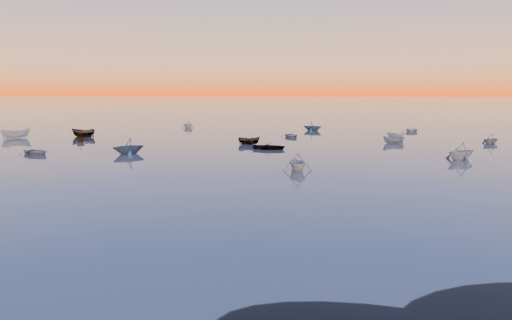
# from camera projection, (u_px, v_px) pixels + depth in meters

# --- Properties ---
(ground) EXTENTS (600.00, 600.00, 0.00)m
(ground) POSITION_uv_depth(u_px,v_px,m) (289.00, 122.00, 117.85)
(ground) COLOR #675D56
(ground) RESTS_ON ground
(mud_lobes) EXTENTS (140.00, 6.00, 0.07)m
(mud_lobes) POSITION_uv_depth(u_px,v_px,m) (293.00, 316.00, 18.13)
(mud_lobes) COLOR black
(mud_lobes) RESTS_ON ground
(moored_fleet) EXTENTS (124.00, 58.00, 1.20)m
(moored_fleet) POSITION_uv_depth(u_px,v_px,m) (290.00, 145.00, 71.45)
(moored_fleet) COLOR silver
(moored_fleet) RESTS_ON ground
(boat_near_left) EXTENTS (3.82, 4.41, 1.04)m
(boat_near_left) POSITION_uv_depth(u_px,v_px,m) (36.00, 155.00, 61.31)
(boat_near_left) COLOR slate
(boat_near_left) RESTS_ON ground
(boat_near_right) EXTENTS (4.12, 2.35, 1.36)m
(boat_near_right) POSITION_uv_depth(u_px,v_px,m) (298.00, 170.00, 49.69)
(boat_near_right) COLOR silver
(boat_near_right) RESTS_ON ground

